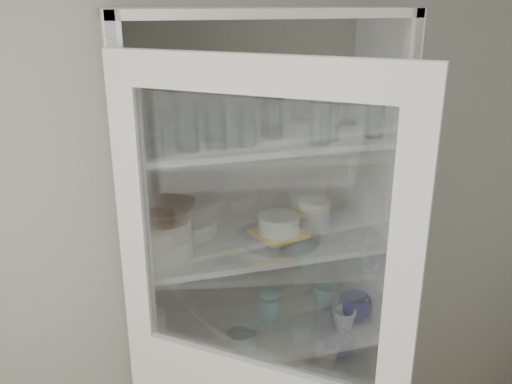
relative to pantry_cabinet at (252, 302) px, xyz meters
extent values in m
cube|color=#B1B0AD|center=(-0.20, 0.16, 0.36)|extent=(3.60, 0.02, 2.60)
cube|color=silver|center=(-0.48, -0.06, 0.11)|extent=(0.03, 0.45, 2.10)
cube|color=silver|center=(0.48, -0.06, 0.11)|extent=(0.03, 0.45, 2.10)
cube|color=gray|center=(0.00, 0.15, 0.11)|extent=(1.00, 0.03, 2.10)
cube|color=silver|center=(0.00, -0.06, 1.14)|extent=(1.00, 0.45, 0.03)
cube|color=white|center=(0.00, -0.08, -0.09)|extent=(0.94, 0.42, 0.02)
cube|color=white|center=(0.00, -0.08, 0.31)|extent=(0.94, 0.42, 0.02)
cube|color=white|center=(0.00, -0.08, 0.71)|extent=(0.94, 0.42, 0.02)
cube|color=silver|center=(-0.16, -0.58, 1.01)|extent=(0.71, 0.61, 0.10)
cube|color=silver|center=(-0.47, -0.32, 0.56)|extent=(0.09, 0.09, 0.80)
cube|color=silver|center=(0.15, -0.84, 0.56)|extent=(0.09, 0.09, 0.80)
cube|color=silver|center=(-0.16, -0.58, 0.56)|extent=(0.56, 0.48, 0.78)
cylinder|color=silver|center=(-0.38, -0.21, 0.79)|extent=(0.08, 0.08, 0.13)
cylinder|color=silver|center=(-0.27, -0.17, 0.80)|extent=(0.10, 0.10, 0.15)
cylinder|color=silver|center=(-0.17, -0.18, 0.79)|extent=(0.09, 0.09, 0.14)
cylinder|color=silver|center=(-0.07, -0.18, 0.79)|extent=(0.08, 0.08, 0.13)
cylinder|color=silver|center=(0.18, -0.22, 0.80)|extent=(0.09, 0.09, 0.15)
cylinder|color=silver|center=(0.40, -0.19, 0.79)|extent=(0.09, 0.09, 0.14)
cylinder|color=silver|center=(0.23, -0.18, 0.79)|extent=(0.09, 0.09, 0.14)
cylinder|color=silver|center=(-0.32, -0.09, 0.78)|extent=(0.07, 0.07, 0.13)
cylinder|color=silver|center=(-0.39, -0.07, 0.78)|extent=(0.08, 0.08, 0.12)
cylinder|color=silver|center=(-0.17, -0.08, 0.80)|extent=(0.09, 0.09, 0.15)
cylinder|color=silver|center=(0.05, -0.09, 0.80)|extent=(0.08, 0.08, 0.15)
cylinder|color=silver|center=(0.07, -0.06, 0.79)|extent=(0.07, 0.07, 0.14)
cylinder|color=silver|center=(-0.36, -0.10, 0.36)|extent=(0.22, 0.22, 0.07)
cylinder|color=silver|center=(-0.24, 0.06, 0.35)|extent=(0.23, 0.23, 0.06)
cylinder|color=#EEE5CE|center=(-0.36, -0.10, 0.42)|extent=(0.26, 0.26, 0.06)
imported|color=#562913|center=(-0.36, -0.10, 0.48)|extent=(0.30, 0.30, 0.06)
cylinder|color=silver|center=(0.08, -0.10, 0.33)|extent=(0.33, 0.33, 0.02)
cube|color=gold|center=(0.08, -0.10, 0.34)|extent=(0.22, 0.22, 0.01)
cylinder|color=silver|center=(0.08, -0.10, 0.39)|extent=(0.20, 0.20, 0.07)
cylinder|color=silver|center=(0.25, -0.04, 0.38)|extent=(0.13, 0.13, 0.12)
imported|color=#0F0D7F|center=(0.41, -0.12, -0.03)|extent=(0.15, 0.15, 0.11)
imported|color=#24757B|center=(0.33, 0.01, -0.03)|extent=(0.13, 0.13, 0.10)
imported|color=silver|center=(0.34, -0.18, -0.03)|extent=(0.13, 0.13, 0.09)
cylinder|color=#24757B|center=(0.07, -0.02, -0.03)|extent=(0.10, 0.10, 0.10)
ellipsoid|color=#24757B|center=(0.07, -0.02, 0.03)|extent=(0.10, 0.10, 0.02)
cylinder|color=silver|center=(-0.09, -0.14, -0.06)|extent=(0.10, 0.10, 0.04)
cylinder|color=silver|center=(-0.41, -0.04, -0.02)|extent=(0.12, 0.12, 0.12)
cylinder|color=silver|center=(-0.11, -0.18, 0.79)|extent=(0.07, 0.07, 0.14)
cylinder|color=silver|center=(-0.27, -0.19, 0.79)|extent=(0.07, 0.07, 0.15)
camera|label=1|loc=(-0.55, -1.88, 1.19)|focal=38.00mm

